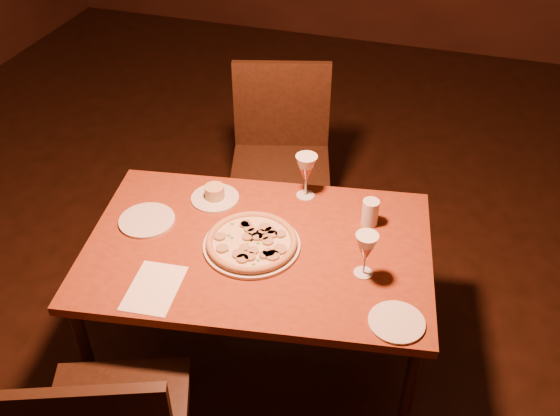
% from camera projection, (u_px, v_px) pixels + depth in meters
% --- Properties ---
extents(floor, '(7.00, 7.00, 0.00)m').
position_uv_depth(floor, '(267.00, 346.00, 2.81)').
color(floor, black).
rests_on(floor, ground).
extents(dining_table, '(1.39, 1.01, 0.69)m').
position_uv_depth(dining_table, '(258.00, 257.00, 2.36)').
color(dining_table, brown).
rests_on(dining_table, floor).
extents(chair_far, '(0.58, 0.58, 0.97)m').
position_uv_depth(chair_far, '(281.00, 155.00, 3.05)').
color(chair_far, black).
rests_on(chair_far, floor).
extents(pizza_plate, '(0.36, 0.36, 0.04)m').
position_uv_depth(pizza_plate, '(252.00, 242.00, 2.30)').
color(pizza_plate, silver).
rests_on(pizza_plate, dining_table).
extents(ramekin_saucer, '(0.20, 0.20, 0.06)m').
position_uv_depth(ramekin_saucer, '(215.00, 195.00, 2.53)').
color(ramekin_saucer, silver).
rests_on(ramekin_saucer, dining_table).
extents(wine_glass_far, '(0.09, 0.09, 0.19)m').
position_uv_depth(wine_glass_far, '(306.00, 176.00, 2.50)').
color(wine_glass_far, '#A14F43').
rests_on(wine_glass_far, dining_table).
extents(wine_glass_right, '(0.08, 0.08, 0.18)m').
position_uv_depth(wine_glass_right, '(365.00, 255.00, 2.15)').
color(wine_glass_right, '#A14F43').
rests_on(wine_glass_right, dining_table).
extents(water_tumbler, '(0.06, 0.06, 0.11)m').
position_uv_depth(water_tumbler, '(370.00, 213.00, 2.39)').
color(water_tumbler, silver).
rests_on(water_tumbler, dining_table).
extents(side_plate_left, '(0.22, 0.22, 0.01)m').
position_uv_depth(side_plate_left, '(147.00, 220.00, 2.43)').
color(side_plate_left, silver).
rests_on(side_plate_left, dining_table).
extents(side_plate_near, '(0.18, 0.18, 0.01)m').
position_uv_depth(side_plate_near, '(397.00, 322.00, 2.02)').
color(side_plate_near, silver).
rests_on(side_plate_near, dining_table).
extents(menu_card, '(0.19, 0.26, 0.00)m').
position_uv_depth(menu_card, '(154.00, 288.00, 2.14)').
color(menu_card, white).
rests_on(menu_card, dining_table).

